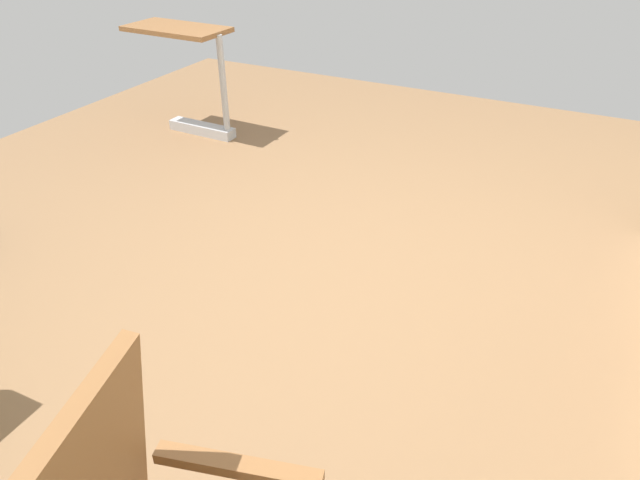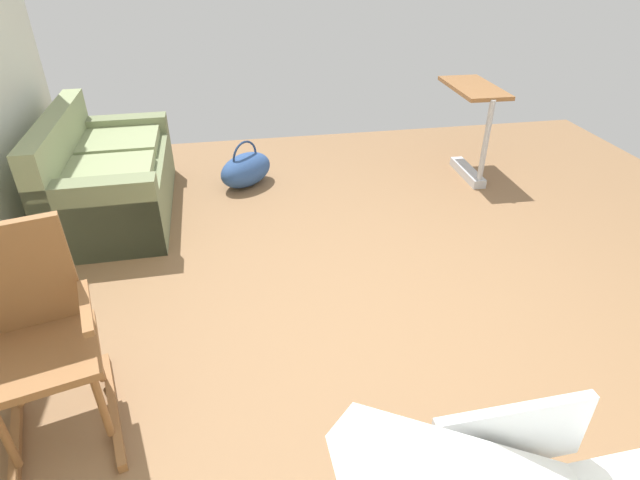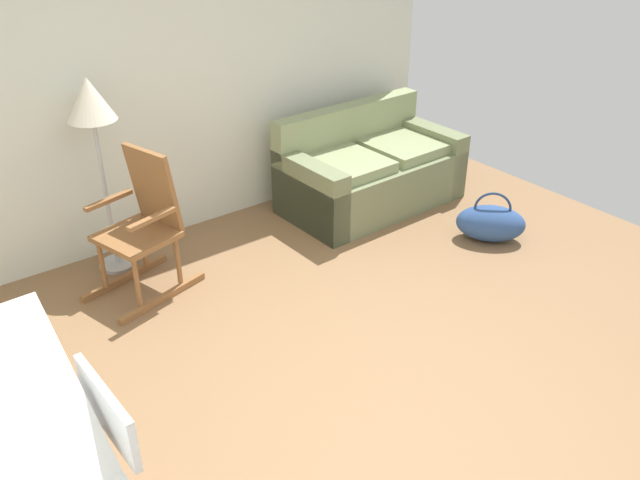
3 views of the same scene
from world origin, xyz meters
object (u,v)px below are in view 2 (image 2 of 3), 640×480
object	(u,v)px
rocking_chair	(38,338)
overbed_table	(473,121)
couch	(109,179)
duffel_bag	(246,169)

from	to	relation	value
rocking_chair	overbed_table	xyz separation A→B (m)	(2.40, -3.17, 0.03)
couch	duffel_bag	bearing A→B (deg)	-73.05
overbed_table	duffel_bag	bearing A→B (deg)	86.61
overbed_table	duffel_bag	distance (m)	2.17
duffel_bag	rocking_chair	bearing A→B (deg)	157.65
couch	duffel_bag	xyz separation A→B (m)	(0.34, -1.13, -0.15)
overbed_table	rocking_chair	bearing A→B (deg)	127.17
couch	duffel_bag	distance (m)	1.19
couch	overbed_table	distance (m)	3.27
couch	overbed_table	xyz separation A→B (m)	(0.22, -3.26, 0.23)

